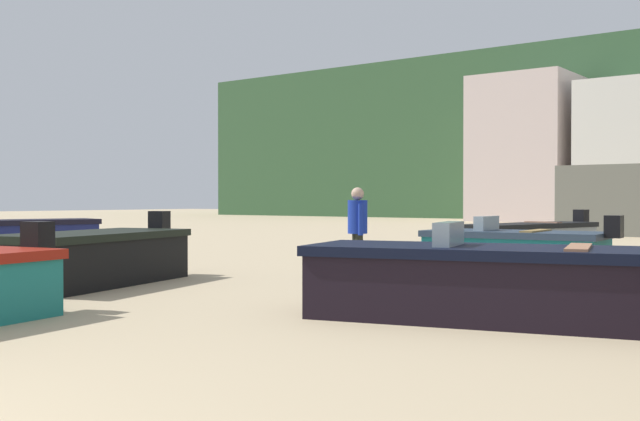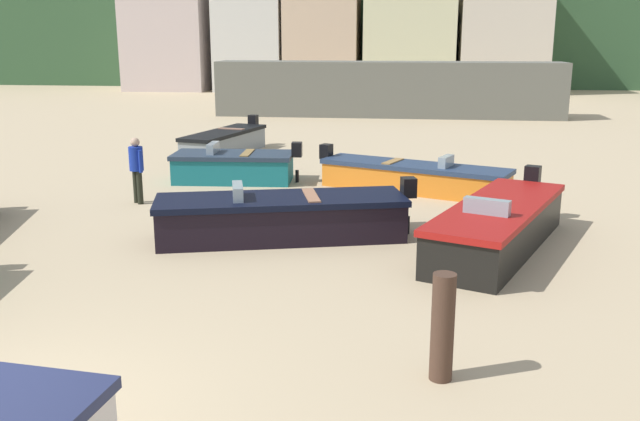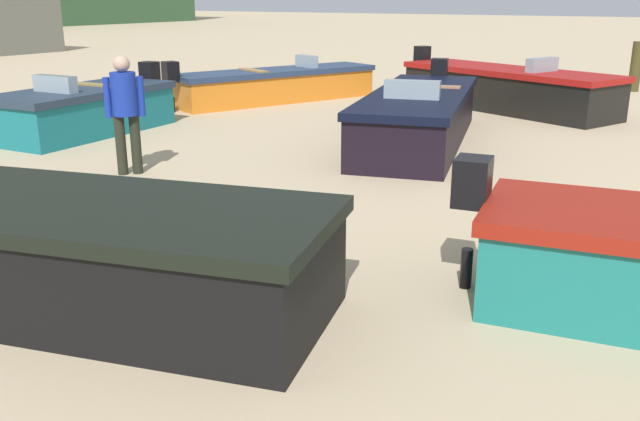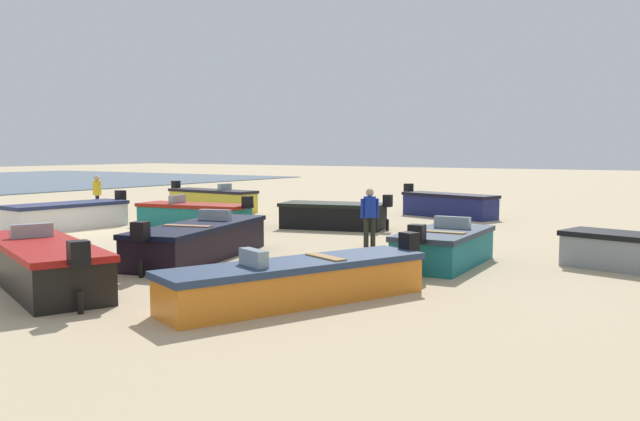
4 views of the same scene
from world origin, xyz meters
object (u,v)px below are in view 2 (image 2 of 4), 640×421
boat_grey_4 (225,142)px  boat_black_10 (282,217)px  boat_orange_9 (413,177)px  boat_teal_2 (234,167)px  mooring_post_near_water (443,327)px  beach_walker_distant (136,165)px  boat_black_5 (498,226)px

boat_grey_4 → boat_black_10: (3.77, -9.92, 0.02)m
boat_orange_9 → boat_black_10: 5.46m
boat_teal_2 → boat_black_10: bearing=-160.3°
boat_black_10 → mooring_post_near_water: 6.32m
boat_orange_9 → beach_walker_distant: 7.06m
boat_teal_2 → boat_black_10: boat_black_10 is taller
boat_black_10 → boat_orange_9: bearing=-44.2°
mooring_post_near_water → boat_grey_4: bearing=113.3°
boat_teal_2 → boat_black_5: (6.58, -5.66, 0.03)m
boat_grey_4 → mooring_post_near_water: mooring_post_near_water is taller
boat_black_5 → boat_orange_9: bearing=-49.7°
boat_teal_2 → boat_black_5: 8.68m
boat_grey_4 → boat_orange_9: size_ratio=0.89×
beach_walker_distant → boat_orange_9: bearing=59.8°
boat_teal_2 → beach_walker_distant: 3.38m
boat_orange_9 → beach_walker_distant: bearing=-49.6°
boat_black_5 → mooring_post_near_water: mooring_post_near_water is taller
boat_black_5 → boat_orange_9: (-1.57, 4.96, -0.07)m
boat_grey_4 → boat_teal_2: bearing=121.3°
boat_teal_2 → boat_black_10: size_ratio=0.69×
boat_teal_2 → boat_black_5: boat_black_5 is taller
boat_black_5 → beach_walker_distant: (-8.27, 2.79, 0.50)m
boat_grey_4 → beach_walker_distant: bearing=101.5°
beach_walker_distant → boat_grey_4: bearing=129.8°
boat_teal_2 → boat_orange_9: 5.06m
boat_teal_2 → boat_grey_4: boat_grey_4 is taller
boat_teal_2 → boat_orange_9: bearing=-101.4°
mooring_post_near_water → beach_walker_distant: bearing=130.3°
boat_black_5 → beach_walker_distant: 8.74m
boat_grey_4 → boat_black_5: 12.91m
boat_grey_4 → boat_orange_9: 8.25m
boat_grey_4 → beach_walker_distant: 7.36m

